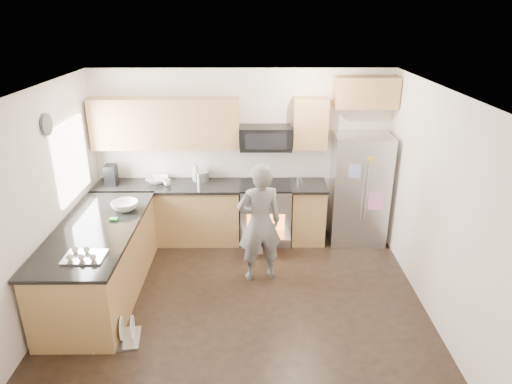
{
  "coord_description": "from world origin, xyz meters",
  "views": [
    {
      "loc": [
        0.16,
        -4.73,
        3.39
      ],
      "look_at": [
        0.2,
        0.5,
        1.28
      ],
      "focal_mm": 32.0,
      "sensor_mm": 36.0,
      "label": 1
    }
  ],
  "objects_px": {
    "refrigerator": "(359,189)",
    "person": "(260,223)",
    "dish_rack": "(117,335)",
    "stove_range": "(265,200)"
  },
  "relations": [
    {
      "from": "refrigerator",
      "to": "person",
      "type": "distance_m",
      "value": 1.89
    },
    {
      "from": "refrigerator",
      "to": "dish_rack",
      "type": "bearing_deg",
      "value": -140.61
    },
    {
      "from": "stove_range",
      "to": "dish_rack",
      "type": "relative_size",
      "value": 3.46
    },
    {
      "from": "stove_range",
      "to": "person",
      "type": "bearing_deg",
      "value": -95.44
    },
    {
      "from": "person",
      "to": "dish_rack",
      "type": "relative_size",
      "value": 3.12
    },
    {
      "from": "refrigerator",
      "to": "person",
      "type": "height_order",
      "value": "refrigerator"
    },
    {
      "from": "person",
      "to": "stove_range",
      "type": "bearing_deg",
      "value": -109.06
    },
    {
      "from": "refrigerator",
      "to": "stove_range",
      "type": "bearing_deg",
      "value": -177.89
    },
    {
      "from": "refrigerator",
      "to": "dish_rack",
      "type": "height_order",
      "value": "refrigerator"
    },
    {
      "from": "dish_rack",
      "to": "stove_range",
      "type": "bearing_deg",
      "value": 54.77
    }
  ]
}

